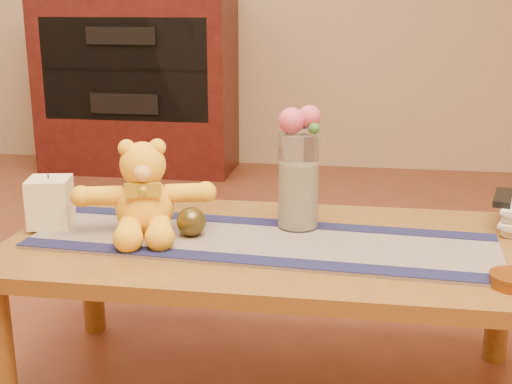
% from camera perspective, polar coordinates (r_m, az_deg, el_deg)
% --- Properties ---
extents(coffee_table_top, '(1.40, 0.70, 0.04)m').
position_cam_1_polar(coffee_table_top, '(1.80, 1.57, -4.66)').
color(coffee_table_top, brown).
rests_on(coffee_table_top, floor).
extents(table_leg_fl, '(0.07, 0.07, 0.41)m').
position_cam_1_polar(table_leg_fl, '(1.84, -20.50, -12.98)').
color(table_leg_fl, brown).
rests_on(table_leg_fl, floor).
extents(table_leg_bl, '(0.07, 0.07, 0.41)m').
position_cam_1_polar(table_leg_bl, '(2.31, -13.53, -6.43)').
color(table_leg_bl, brown).
rests_on(table_leg_bl, floor).
extents(table_leg_br, '(0.07, 0.07, 0.41)m').
position_cam_1_polar(table_leg_br, '(2.19, 19.63, -8.23)').
color(table_leg_br, brown).
rests_on(table_leg_br, floor).
extents(persian_runner, '(1.22, 0.42, 0.01)m').
position_cam_1_polar(persian_runner, '(1.78, 0.45, -4.13)').
color(persian_runner, '#191B48').
rests_on(persian_runner, coffee_table_top).
extents(runner_border_near, '(1.20, 0.13, 0.00)m').
position_cam_1_polar(runner_border_near, '(1.64, -0.60, -5.64)').
color(runner_border_near, '#14163E').
rests_on(runner_border_near, persian_runner).
extents(runner_border_far, '(1.20, 0.13, 0.00)m').
position_cam_1_polar(runner_border_far, '(1.91, 1.35, -2.55)').
color(runner_border_far, '#14163E').
rests_on(runner_border_far, persian_runner).
extents(teddy_bear, '(0.42, 0.38, 0.24)m').
position_cam_1_polar(teddy_bear, '(1.83, -9.31, 0.25)').
color(teddy_bear, yellow).
rests_on(teddy_bear, persian_runner).
extents(pillar_candle, '(0.13, 0.13, 0.13)m').
position_cam_1_polar(pillar_candle, '(1.96, -16.75, -0.80)').
color(pillar_candle, beige).
rests_on(pillar_candle, persian_runner).
extents(candle_wick, '(0.00, 0.00, 0.01)m').
position_cam_1_polar(candle_wick, '(1.94, -16.92, 1.26)').
color(candle_wick, black).
rests_on(candle_wick, pillar_candle).
extents(glass_vase, '(0.11, 0.11, 0.26)m').
position_cam_1_polar(glass_vase, '(1.85, 3.56, 0.92)').
color(glass_vase, silver).
rests_on(glass_vase, persian_runner).
extents(potpourri_fill, '(0.09, 0.09, 0.18)m').
position_cam_1_polar(potpourri_fill, '(1.86, 3.54, -0.24)').
color(potpourri_fill, beige).
rests_on(potpourri_fill, glass_vase).
extents(rose_left, '(0.07, 0.07, 0.07)m').
position_cam_1_polar(rose_left, '(1.80, 2.98, 5.95)').
color(rose_left, '#D04964').
rests_on(rose_left, glass_vase).
extents(rose_right, '(0.06, 0.06, 0.06)m').
position_cam_1_polar(rose_right, '(1.81, 4.46, 6.29)').
color(rose_right, '#D04964').
rests_on(rose_right, glass_vase).
extents(blue_flower_back, '(0.04, 0.04, 0.04)m').
position_cam_1_polar(blue_flower_back, '(1.85, 4.06, 5.93)').
color(blue_flower_back, '#47519A').
rests_on(blue_flower_back, glass_vase).
extents(blue_flower_side, '(0.04, 0.04, 0.04)m').
position_cam_1_polar(blue_flower_side, '(1.84, 2.76, 5.65)').
color(blue_flower_side, '#47519A').
rests_on(blue_flower_side, glass_vase).
extents(leaf_sprig, '(0.03, 0.03, 0.03)m').
position_cam_1_polar(leaf_sprig, '(1.79, 4.86, 5.29)').
color(leaf_sprig, '#33662D').
rests_on(leaf_sprig, glass_vase).
extents(bronze_ball, '(0.09, 0.09, 0.08)m').
position_cam_1_polar(bronze_ball, '(1.81, -5.41, -2.48)').
color(bronze_ball, '#473B17').
rests_on(bronze_ball, persian_runner).
extents(book_bottom, '(0.20, 0.25, 0.02)m').
position_cam_1_polar(book_bottom, '(2.03, 19.71, -2.39)').
color(book_bottom, beige).
rests_on(book_bottom, coffee_table_top).
extents(book_lower, '(0.23, 0.26, 0.02)m').
position_cam_1_polar(book_lower, '(2.02, 19.89, -1.92)').
color(book_lower, beige).
rests_on(book_lower, book_bottom).
extents(book_upper, '(0.19, 0.24, 0.02)m').
position_cam_1_polar(book_upper, '(2.02, 19.65, -1.32)').
color(book_upper, beige).
rests_on(book_upper, book_lower).
extents(book_top, '(0.22, 0.26, 0.02)m').
position_cam_1_polar(book_top, '(2.01, 19.97, -0.87)').
color(book_top, beige).
rests_on(book_top, book_upper).
extents(tv_remote, '(0.08, 0.17, 0.02)m').
position_cam_1_polar(tv_remote, '(2.00, 19.89, -0.44)').
color(tv_remote, black).
rests_on(tv_remote, book_top).
extents(media_cabinet, '(1.20, 0.50, 1.10)m').
position_cam_1_polar(media_cabinet, '(4.42, -9.83, 8.87)').
color(media_cabinet, black).
rests_on(media_cabinet, floor).
extents(cabinet_cavity, '(1.02, 0.03, 0.61)m').
position_cam_1_polar(cabinet_cavity, '(4.19, -10.93, 9.96)').
color(cabinet_cavity, black).
rests_on(cabinet_cavity, media_cabinet).
extents(cabinet_shelf, '(1.02, 0.20, 0.02)m').
position_cam_1_polar(cabinet_shelf, '(4.27, -10.54, 10.08)').
color(cabinet_shelf, black).
rests_on(cabinet_shelf, media_cabinet).
extents(stereo_upper, '(0.42, 0.28, 0.10)m').
position_cam_1_polar(stereo_upper, '(4.28, -10.59, 12.75)').
color(stereo_upper, black).
rests_on(stereo_upper, media_cabinet).
extents(stereo_lower, '(0.42, 0.28, 0.12)m').
position_cam_1_polar(stereo_lower, '(4.31, -10.32, 7.49)').
color(stereo_lower, black).
rests_on(stereo_lower, media_cabinet).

